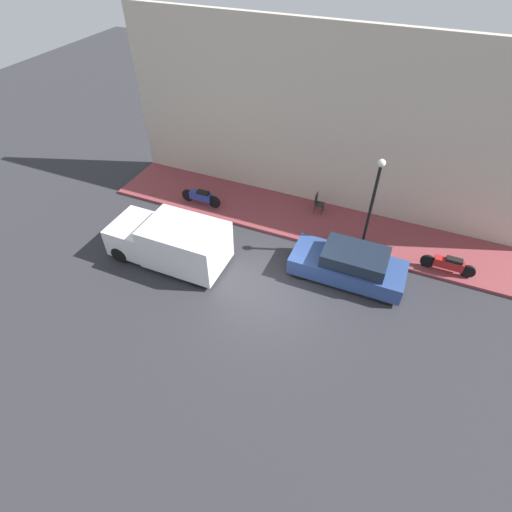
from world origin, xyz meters
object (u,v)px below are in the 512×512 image
at_px(parked_car, 349,265).
at_px(cafe_chair, 318,202).
at_px(streetlamp, 373,198).
at_px(motorcycle_red, 449,264).
at_px(delivery_van, 170,241).
at_px(motorcycle_blue, 201,197).

distance_m(parked_car, cafe_chair, 4.16).
xyz_separation_m(streetlamp, cafe_chair, (1.91, 2.45, -2.07)).
relative_size(motorcycle_red, cafe_chair, 2.14).
distance_m(parked_car, delivery_van, 6.97).
distance_m(delivery_van, motorcycle_red, 10.80).
height_order(delivery_van, cafe_chair, delivery_van).
bearing_deg(delivery_van, motorcycle_blue, 10.69).
bearing_deg(cafe_chair, motorcycle_red, -107.52).
distance_m(delivery_van, cafe_chair, 6.90).
height_order(motorcycle_red, cafe_chair, cafe_chair).
relative_size(motorcycle_red, streetlamp, 0.48).
bearing_deg(motorcycle_red, cafe_chair, 72.48).
xyz_separation_m(motorcycle_blue, streetlamp, (-0.36, -7.63, 2.18)).
relative_size(parked_car, motorcycle_red, 2.12).
xyz_separation_m(parked_car, motorcycle_red, (1.68, -3.49, -0.14)).
relative_size(motorcycle_blue, cafe_chair, 2.13).
bearing_deg(streetlamp, parked_car, 173.13).
height_order(delivery_van, motorcycle_blue, delivery_van).
xyz_separation_m(delivery_van, motorcycle_blue, (3.69, 0.70, -0.40)).
bearing_deg(parked_car, cafe_chair, 32.87).
xyz_separation_m(parked_car, streetlamp, (1.59, -0.19, 2.06)).
bearing_deg(delivery_van, parked_car, -75.48).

